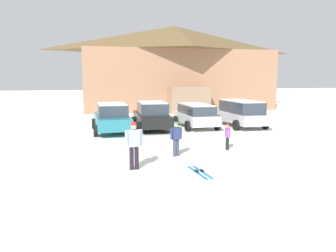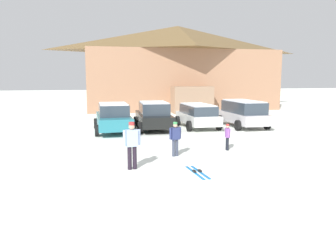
% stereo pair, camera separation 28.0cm
% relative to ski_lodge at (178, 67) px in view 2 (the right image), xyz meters
% --- Properties ---
extents(ground, '(160.00, 160.00, 0.00)m').
position_rel_ski_lodge_xyz_m(ground, '(-4.34, -26.70, -4.30)').
color(ground, white).
extents(ski_lodge, '(19.29, 11.67, 8.50)m').
position_rel_ski_lodge_xyz_m(ski_lodge, '(0.00, 0.00, 0.00)').
color(ski_lodge, '#9D7052').
rests_on(ski_lodge, ground).
extents(parked_teal_hatchback, '(2.32, 4.79, 1.70)m').
position_rel_ski_lodge_xyz_m(parked_teal_hatchback, '(-7.49, -14.69, -3.45)').
color(parked_teal_hatchback, teal).
rests_on(parked_teal_hatchback, ground).
extents(parked_black_sedan, '(2.33, 4.74, 1.71)m').
position_rel_ski_lodge_xyz_m(parked_black_sedan, '(-5.01, -14.27, -3.44)').
color(parked_black_sedan, black).
rests_on(parked_black_sedan, ground).
extents(parked_white_suv, '(2.22, 4.13, 1.52)m').
position_rel_ski_lodge_xyz_m(parked_white_suv, '(-2.18, -14.31, -3.47)').
color(parked_white_suv, white).
rests_on(parked_white_suv, ground).
extents(parked_silver_wagon, '(2.31, 4.55, 1.72)m').
position_rel_ski_lodge_xyz_m(parked_silver_wagon, '(0.81, -14.53, -3.38)').
color(parked_silver_wagon, silver).
rests_on(parked_silver_wagon, ground).
extents(skier_adult_in_blue_parka, '(0.61, 0.29, 1.67)m').
position_rel_ski_lodge_xyz_m(skier_adult_in_blue_parka, '(-7.24, -22.99, -3.36)').
color(skier_adult_in_blue_parka, black).
rests_on(skier_adult_in_blue_parka, ground).
extents(skier_teen_in_navy_coat, '(0.51, 0.28, 1.41)m').
position_rel_ski_lodge_xyz_m(skier_teen_in_navy_coat, '(-5.33, -21.43, -3.51)').
color(skier_teen_in_navy_coat, '#383F51').
rests_on(skier_teen_in_navy_coat, ground).
extents(skier_child_in_purple_jacket, '(0.20, 0.43, 1.16)m').
position_rel_ski_lodge_xyz_m(skier_child_in_purple_jacket, '(-2.82, -20.81, -3.65)').
color(skier_child_in_purple_jacket, black).
rests_on(skier_child_in_purple_jacket, ground).
extents(pair_of_skis, '(0.43, 1.63, 0.08)m').
position_rel_ski_lodge_xyz_m(pair_of_skis, '(-5.14, -23.88, -4.28)').
color(pair_of_skis, blue).
rests_on(pair_of_skis, ground).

